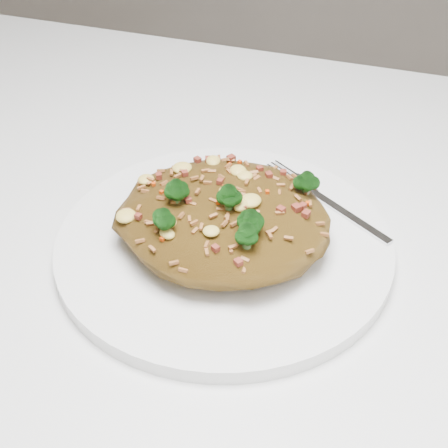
{
  "coord_description": "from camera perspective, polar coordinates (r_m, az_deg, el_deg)",
  "views": [
    {
      "loc": [
        0.21,
        -0.44,
        1.12
      ],
      "look_at": [
        0.07,
        -0.04,
        0.78
      ],
      "focal_mm": 50.0,
      "sensor_mm": 36.0,
      "label": 1
    }
  ],
  "objects": [
    {
      "name": "dining_table",
      "position": [
        0.67,
        -4.23,
        -4.92
      ],
      "size": [
        1.2,
        0.8,
        0.75
      ],
      "color": "silver",
      "rests_on": "ground"
    },
    {
      "name": "fried_rice",
      "position": [
        0.54,
        0.03,
        1.17
      ],
      "size": [
        0.19,
        0.17,
        0.07
      ],
      "color": "brown",
      "rests_on": "plate"
    },
    {
      "name": "fork",
      "position": [
        0.6,
        9.73,
        1.82
      ],
      "size": [
        0.14,
        0.1,
        0.0
      ],
      "rotation": [
        0.0,
        0.0,
        -0.57
      ],
      "color": "silver",
      "rests_on": "plate"
    },
    {
      "name": "plate",
      "position": [
        0.56,
        0.0,
        -1.74
      ],
      "size": [
        0.3,
        0.3,
        0.01
      ],
      "primitive_type": "cylinder",
      "color": "white",
      "rests_on": "dining_table"
    }
  ]
}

